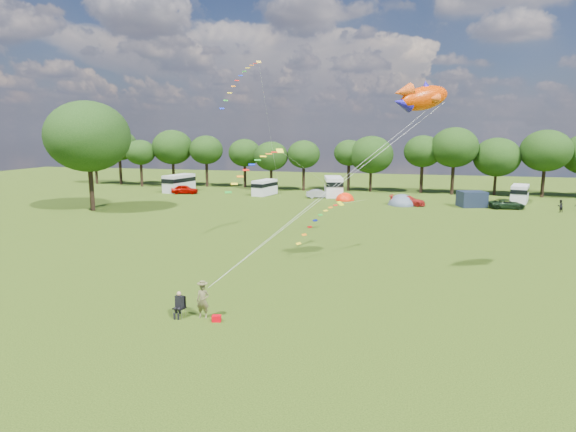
% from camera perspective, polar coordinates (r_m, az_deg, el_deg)
% --- Properties ---
extents(ground_plane, '(180.00, 180.00, 0.00)m').
position_cam_1_polar(ground_plane, '(26.09, -4.42, -11.69)').
color(ground_plane, black).
rests_on(ground_plane, ground).
extents(tree_line, '(102.98, 10.98, 10.27)m').
position_cam_1_polar(tree_line, '(78.04, 12.47, 7.35)').
color(tree_line, black).
rests_on(tree_line, ground).
extents(big_tree, '(10.00, 10.00, 13.28)m').
position_cam_1_polar(big_tree, '(63.47, -22.64, 8.69)').
color(big_tree, black).
rests_on(big_tree, ground).
extents(car_a, '(4.43, 2.48, 1.39)m').
position_cam_1_polar(car_a, '(77.00, -12.14, 3.11)').
color(car_a, '#A40500').
rests_on(car_a, ground).
extents(car_b, '(3.74, 2.38, 1.24)m').
position_cam_1_polar(car_b, '(70.63, 3.71, 2.64)').
color(car_b, '#92949A').
rests_on(car_b, ground).
extents(car_c, '(4.67, 2.56, 1.33)m').
position_cam_1_polar(car_c, '(65.29, 13.99, 1.80)').
color(car_c, red).
rests_on(car_c, ground).
extents(car_d, '(4.55, 2.49, 1.18)m').
position_cam_1_polar(car_d, '(66.58, 24.53, 1.29)').
color(car_d, black).
rests_on(car_d, ground).
extents(campervan_a, '(3.55, 6.03, 2.77)m').
position_cam_1_polar(campervan_a, '(79.70, -12.79, 3.88)').
color(campervan_a, silver).
rests_on(campervan_a, ground).
extents(campervan_b, '(3.04, 5.07, 2.32)m').
position_cam_1_polar(campervan_b, '(73.91, -2.78, 3.47)').
color(campervan_b, silver).
rests_on(campervan_b, ground).
extents(campervan_c, '(3.77, 6.29, 2.88)m').
position_cam_1_polar(campervan_c, '(72.92, 5.41, 3.59)').
color(campervan_c, silver).
rests_on(campervan_c, ground).
extents(campervan_d, '(3.26, 5.21, 2.37)m').
position_cam_1_polar(campervan_d, '(73.46, 25.77, 2.47)').
color(campervan_d, silver).
rests_on(campervan_d, ground).
extents(tent_orange, '(2.68, 2.94, 2.10)m').
position_cam_1_polar(tent_orange, '(68.76, 6.75, 1.89)').
color(tent_orange, '#F42406').
rests_on(tent_orange, ground).
extents(tent_greyblue, '(3.82, 4.18, 2.84)m').
position_cam_1_polar(tent_greyblue, '(65.65, 13.38, 1.31)').
color(tent_greyblue, '#495767').
rests_on(tent_greyblue, ground).
extents(awning_navy, '(3.85, 3.45, 2.01)m').
position_cam_1_polar(awning_navy, '(66.59, 20.96, 1.89)').
color(awning_navy, '#161E30').
rests_on(awning_navy, ground).
extents(kite_flyer, '(0.71, 0.51, 1.84)m').
position_cam_1_polar(kite_flyer, '(25.84, -10.06, -9.86)').
color(kite_flyer, brown).
rests_on(kite_flyer, ground).
extents(camp_chair, '(0.65, 0.66, 1.39)m').
position_cam_1_polar(camp_chair, '(26.22, -12.72, -9.86)').
color(camp_chair, '#99999E').
rests_on(camp_chair, ground).
extents(kite_bag, '(0.51, 0.40, 0.32)m').
position_cam_1_polar(kite_bag, '(25.49, -8.47, -11.92)').
color(kite_bag, red).
rests_on(kite_bag, ground).
extents(fish_kite, '(3.99, 3.31, 2.22)m').
position_cam_1_polar(fish_kite, '(31.77, 15.39, 13.35)').
color(fish_kite, '#D13600').
rests_on(fish_kite, ground).
extents(streamer_kite_a, '(3.29, 5.44, 5.74)m').
position_cam_1_polar(streamer_kite_a, '(56.81, -5.29, 16.14)').
color(streamer_kite_a, gold).
rests_on(streamer_kite_a, ground).
extents(streamer_kite_b, '(4.36, 4.67, 3.82)m').
position_cam_1_polar(streamer_kite_b, '(44.24, -3.47, 6.26)').
color(streamer_kite_b, '#FFF620').
rests_on(streamer_kite_b, ground).
extents(streamer_kite_c, '(3.02, 4.90, 2.77)m').
position_cam_1_polar(streamer_kite_c, '(38.31, 4.30, 0.06)').
color(streamer_kite_c, '#CDD510').
rests_on(streamer_kite_c, ground).
extents(walker_a, '(0.87, 0.77, 1.53)m').
position_cam_1_polar(walker_a, '(66.58, 29.55, 1.04)').
color(walker_a, black).
rests_on(walker_a, ground).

